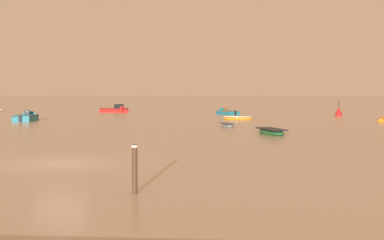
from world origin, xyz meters
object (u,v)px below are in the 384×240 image
motorboat_moored_3 (225,113)px  mooring_post_left (135,170)px  rowboat_moored_1 (227,125)px  channel_buoy (339,113)px  rowboat_moored_4 (238,118)px  motorboat_moored_1 (118,110)px  rowboat_moored_6 (271,132)px  motorboat_moored_4 (27,118)px

motorboat_moored_3 → mooring_post_left: 63.62m
rowboat_moored_1 → channel_buoy: channel_buoy is taller
rowboat_moored_4 → channel_buoy: size_ratio=1.67×
motorboat_moored_3 → mooring_post_left: mooring_post_left is taller
rowboat_moored_1 → mooring_post_left: 34.80m
motorboat_moored_1 → rowboat_moored_4: size_ratio=1.45×
motorboat_moored_3 → motorboat_moored_1: bearing=33.9°
rowboat_moored_6 → mooring_post_left: bearing=147.7°
mooring_post_left → motorboat_moored_3: bearing=88.1°
motorboat_moored_1 → rowboat_moored_6: motorboat_moored_1 is taller
rowboat_moored_6 → channel_buoy: size_ratio=1.85×
channel_buoy → mooring_post_left: size_ratio=1.25×
motorboat_moored_1 → mooring_post_left: mooring_post_left is taller
rowboat_moored_1 → mooring_post_left: (-2.75, -34.68, 0.66)m
channel_buoy → mooring_post_left: 61.89m
rowboat_moored_6 → mooring_post_left: (-6.40, -25.61, 0.62)m
channel_buoy → motorboat_moored_3: bearing=164.6°
rowboat_moored_4 → mooring_post_left: bearing=97.5°
mooring_post_left → rowboat_moored_4: bearing=85.3°
motorboat_moored_3 → rowboat_moored_1: bearing=146.6°
motorboat_moored_3 → channel_buoy: (16.20, -4.45, 0.24)m
mooring_post_left → motorboat_moored_1: bearing=102.8°
motorboat_moored_4 → mooring_post_left: bearing=-162.1°
rowboat_moored_4 → motorboat_moored_4: bearing=21.1°
motorboat_moored_1 → rowboat_moored_6: bearing=-45.2°
motorboat_moored_4 → channel_buoy: 42.27m
motorboat_moored_1 → motorboat_moored_3: motorboat_moored_1 is taller
rowboat_moored_1 → rowboat_moored_4: bearing=-18.9°
motorboat_moored_1 → mooring_post_left: size_ratio=3.03×
rowboat_moored_6 → channel_buoy: bearing=-37.8°
motorboat_moored_4 → rowboat_moored_4: bearing=-88.8°
rowboat_moored_6 → motorboat_moored_4: motorboat_moored_4 is taller
motorboat_moored_4 → mooring_post_left: 48.89m
motorboat_moored_4 → channel_buoy: size_ratio=2.51×
rowboat_moored_4 → rowboat_moored_1: bearing=97.1°
motorboat_moored_1 → rowboat_moored_6: 50.36m
rowboat_moored_6 → mooring_post_left: 26.40m
rowboat_moored_4 → mooring_post_left: mooring_post_left is taller
motorboat_moored_3 → rowboat_moored_6: 38.21m
motorboat_moored_1 → motorboat_moored_4: (-5.12, -26.63, -0.04)m
rowboat_moored_1 → motorboat_moored_4: size_ratio=0.54×
rowboat_moored_1 → motorboat_moored_3: 28.90m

